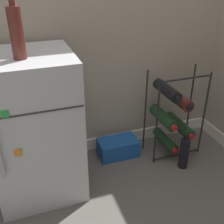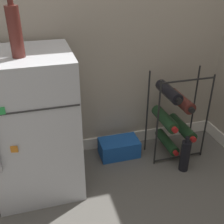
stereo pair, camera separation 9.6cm
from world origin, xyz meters
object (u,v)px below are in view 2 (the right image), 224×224
Objects in this scene: wine_rack at (174,116)px; fridge_top_bottle at (15,31)px; mini_fridge at (34,125)px; soda_box at (119,148)px; loose_bottle_floor at (185,156)px.

fridge_top_bottle is at bearing -172.74° from wine_rack.
fridge_top_bottle reaches higher than mini_fridge.
wine_rack is at bearing -13.03° from soda_box.
wine_rack is 0.46m from soda_box.
wine_rack is 2.28× the size of fridge_top_bottle.
loose_bottle_floor reaches higher than soda_box.
mini_fridge is at bearing 74.73° from fridge_top_bottle.
wine_rack reaches higher than loose_bottle_floor.
soda_box is at bearing 143.28° from loose_bottle_floor.
mini_fridge is at bearing 171.24° from loose_bottle_floor.
loose_bottle_floor is at bearing -8.76° from mini_fridge.
soda_box is 1.11m from fridge_top_bottle.
fridge_top_bottle reaches higher than loose_bottle_floor.
fridge_top_bottle is at bearing -160.51° from soda_box.
soda_box is 1.07× the size of loose_bottle_floor.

